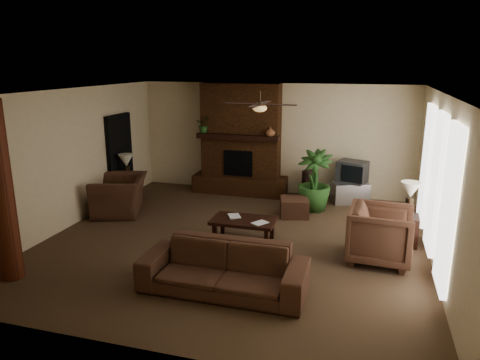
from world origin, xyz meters
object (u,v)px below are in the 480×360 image
(armchair_right, at_px, (381,232))
(lamp_left, at_px, (126,162))
(side_table_left, at_px, (128,192))
(floor_vase, at_px, (309,182))
(lamp_right, at_px, (410,193))
(ottoman, at_px, (294,207))
(tv_stand, at_px, (350,192))
(coffee_table, at_px, (244,222))
(log_column, at_px, (1,193))
(floor_plant, at_px, (314,193))
(sofa, at_px, (223,261))
(armchair_left, at_px, (119,189))
(side_table_right, at_px, (404,230))

(armchair_right, height_order, lamp_left, lamp_left)
(side_table_left, xyz_separation_m, lamp_left, (0.00, -0.01, 0.73))
(floor_vase, bearing_deg, lamp_right, -48.00)
(lamp_left, bearing_deg, lamp_right, -7.42)
(ottoman, distance_m, floor_vase, 1.43)
(tv_stand, height_order, lamp_left, lamp_left)
(coffee_table, bearing_deg, lamp_right, 13.14)
(log_column, height_order, floor_plant, log_column)
(log_column, bearing_deg, floor_vase, 54.70)
(lamp_left, bearing_deg, armchair_right, -16.72)
(log_column, xyz_separation_m, ottoman, (3.81, 4.14, -1.20))
(sofa, height_order, tv_stand, sofa)
(sofa, bearing_deg, ottoman, 83.03)
(armchair_left, bearing_deg, side_table_left, 175.61)
(coffee_table, distance_m, floor_plant, 2.46)
(side_table_left, bearing_deg, lamp_right, -7.48)
(ottoman, bearing_deg, floor_plant, 57.84)
(sofa, xyz_separation_m, armchair_right, (2.24, 1.71, 0.05))
(lamp_left, bearing_deg, sofa, -44.18)
(ottoman, bearing_deg, side_table_right, -23.96)
(lamp_right, bearing_deg, sofa, -136.03)
(log_column, relative_size, side_table_right, 5.09)
(log_column, distance_m, tv_stand, 7.47)
(sofa, height_order, armchair_left, armchair_left)
(lamp_right, bearing_deg, side_table_left, 172.52)
(armchair_right, bearing_deg, coffee_table, 88.41)
(tv_stand, distance_m, side_table_right, 2.57)
(floor_vase, height_order, floor_plant, floor_plant)
(armchair_right, xyz_separation_m, side_table_right, (0.44, 0.92, -0.25))
(side_table_right, bearing_deg, armchair_right, -115.52)
(side_table_right, relative_size, lamp_right, 0.85)
(armchair_right, bearing_deg, floor_vase, 30.34)
(coffee_table, bearing_deg, ottoman, 67.49)
(armchair_right, height_order, tv_stand, armchair_right)
(log_column, bearing_deg, ottoman, 47.37)
(tv_stand, height_order, floor_vase, floor_vase)
(sofa, bearing_deg, armchair_right, 37.69)
(log_column, distance_m, floor_vase, 6.87)
(floor_plant, bearing_deg, armchair_right, -59.82)
(side_table_left, bearing_deg, ottoman, 2.26)
(side_table_left, distance_m, side_table_right, 6.28)
(side_table_left, height_order, lamp_right, lamp_right)
(lamp_left, relative_size, side_table_right, 1.18)
(armchair_left, distance_m, side_table_left, 0.79)
(side_table_right, bearing_deg, floor_vase, 131.27)
(side_table_left, relative_size, side_table_right, 1.00)
(lamp_left, height_order, lamp_right, same)
(armchair_right, bearing_deg, floor_plant, 33.89)
(lamp_right, bearing_deg, floor_plant, 141.34)
(lamp_right, bearing_deg, side_table_right, -177.56)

